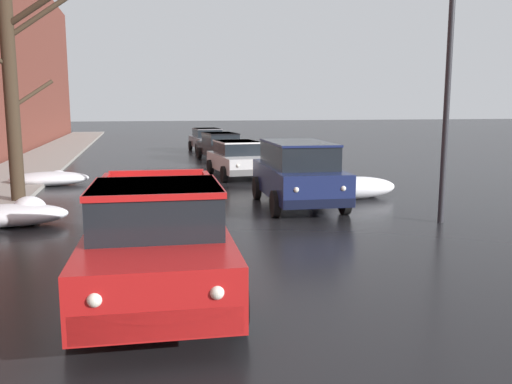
% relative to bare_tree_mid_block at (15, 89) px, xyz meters
% --- Properties ---
extents(snow_bank_near_corner_left, '(2.70, 1.15, 0.67)m').
position_rel_bare_tree_mid_block_xyz_m(snow_bank_near_corner_left, '(0.27, -2.89, -2.98)').
color(snow_bank_near_corner_left, white).
rests_on(snow_bank_near_corner_left, ground).
extents(snow_bank_near_corner_right, '(2.73, 0.99, 0.67)m').
position_rel_bare_tree_mid_block_xyz_m(snow_bank_near_corner_right, '(9.60, -1.13, -2.92)').
color(snow_bank_near_corner_right, white).
rests_on(snow_bank_near_corner_right, ground).
extents(snow_bank_along_right_kerb, '(2.71, 1.25, 0.52)m').
position_rel_bare_tree_mid_block_xyz_m(snow_bank_along_right_kerb, '(0.22, 3.75, -3.00)').
color(snow_bank_along_right_kerb, white).
rests_on(snow_bank_along_right_kerb, ground).
extents(bare_tree_mid_block, '(3.83, 1.80, 6.29)m').
position_rel_bare_tree_mid_block_xyz_m(bare_tree_mid_block, '(0.00, 0.00, 0.00)').
color(bare_tree_mid_block, '#382B1E').
rests_on(bare_tree_mid_block, ground).
extents(pickup_truck_red_approaching_near_lane, '(2.34, 5.41, 1.76)m').
position_rel_bare_tree_mid_block_xyz_m(pickup_truck_red_approaching_near_lane, '(3.49, -8.36, -2.37)').
color(pickup_truck_red_approaching_near_lane, red).
rests_on(pickup_truck_red_approaching_near_lane, ground).
extents(suv_darkblue_parked_kerbside_close, '(2.19, 4.51, 1.82)m').
position_rel_bare_tree_mid_block_xyz_m(suv_darkblue_parked_kerbside_close, '(7.62, -1.95, -2.26)').
color(suv_darkblue_parked_kerbside_close, navy).
rests_on(suv_darkblue_parked_kerbside_close, ground).
extents(sedan_white_parked_kerbside_mid, '(2.18, 4.15, 1.42)m').
position_rel_bare_tree_mid_block_xyz_m(sedan_white_parked_kerbside_mid, '(7.16, 4.57, -2.50)').
color(sedan_white_parked_kerbside_mid, silver).
rests_on(sedan_white_parked_kerbside_mid, ground).
extents(sedan_black_parked_far_down_block, '(2.21, 4.55, 1.42)m').
position_rel_bare_tree_mid_block_xyz_m(sedan_black_parked_far_down_block, '(7.48, 11.04, -2.49)').
color(sedan_black_parked_far_down_block, black).
rests_on(sedan_black_parked_far_down_block, ground).
extents(sedan_grey_queued_behind_truck, '(2.08, 4.37, 1.42)m').
position_rel_bare_tree_mid_block_xyz_m(sedan_grey_queued_behind_truck, '(7.51, 16.56, -2.49)').
color(sedan_grey_queued_behind_truck, slate).
rests_on(sedan_grey_queued_behind_truck, ground).
extents(street_lamp_post, '(0.44, 0.24, 5.65)m').
position_rel_bare_tree_mid_block_xyz_m(street_lamp_post, '(10.39, -4.76, -0.07)').
color(street_lamp_post, '#28282D').
rests_on(street_lamp_post, ground).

